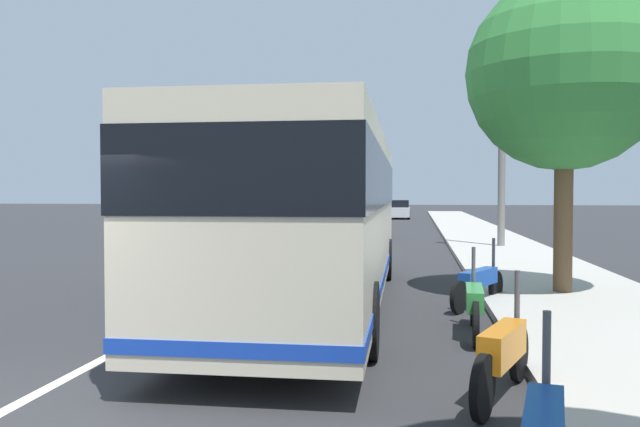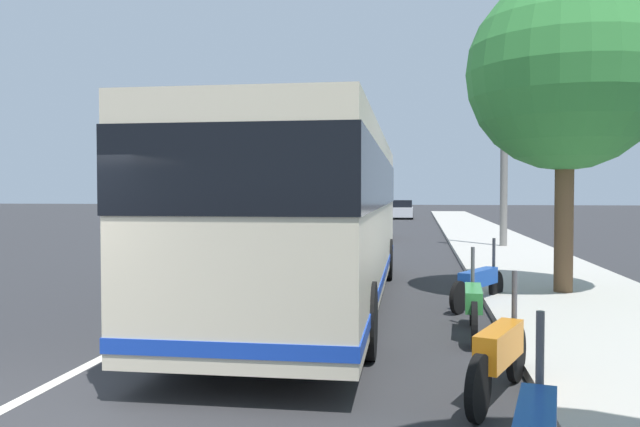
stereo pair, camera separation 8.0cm
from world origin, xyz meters
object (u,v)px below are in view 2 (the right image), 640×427
at_px(motorcycle_angled, 473,304).
at_px(roadside_tree_mid_block, 566,74).
at_px(car_side_street, 320,215).
at_px(car_behind_bus, 402,210).
at_px(coach_bus, 316,208).
at_px(utility_pole, 504,131).
at_px(motorcycle_by_tree, 500,354).
at_px(car_ahead_same_lane, 370,223).
at_px(motorcycle_mid_row, 479,282).

distance_m(motorcycle_angled, roadside_tree_mid_block, 5.82).
height_order(car_side_street, car_behind_bus, car_behind_bus).
xyz_separation_m(coach_bus, roadside_tree_mid_block, (1.53, -4.79, 2.66)).
height_order(car_side_street, utility_pole, utility_pole).
bearing_deg(utility_pole, roadside_tree_mid_block, 178.73).
bearing_deg(car_behind_bus, car_side_street, 156.66).
relative_size(coach_bus, car_behind_bus, 2.80).
relative_size(coach_bus, utility_pole, 1.32).
bearing_deg(motorcycle_angled, coach_bus, 55.51).
bearing_deg(motorcycle_by_tree, car_ahead_same_lane, 29.24).
xyz_separation_m(car_side_street, car_behind_bus, (11.98, -4.95, -0.00)).
bearing_deg(motorcycle_by_tree, roadside_tree_mid_block, 4.35).
bearing_deg(coach_bus, motorcycle_by_tree, -152.41).
xyz_separation_m(motorcycle_mid_row, car_behind_bus, (40.40, 2.59, 0.26)).
bearing_deg(car_behind_bus, motorcycle_mid_row, -177.20).
bearing_deg(motorcycle_angled, car_behind_bus, 6.60).
relative_size(car_behind_bus, roadside_tree_mid_block, 0.65).
xyz_separation_m(car_behind_bus, roadside_tree_mid_block, (-39.19, -4.35, 3.78)).
xyz_separation_m(coach_bus, motorcycle_mid_row, (0.33, -3.03, -1.38)).
height_order(motorcycle_mid_row, car_behind_bus, car_behind_bus).
xyz_separation_m(car_side_street, car_ahead_same_lane, (-11.05, -4.16, -0.01)).
bearing_deg(car_side_street, roadside_tree_mid_block, 18.61).
relative_size(motorcycle_by_tree, car_behind_bus, 0.47).
height_order(motorcycle_by_tree, roadside_tree_mid_block, roadside_tree_mid_block).
xyz_separation_m(motorcycle_by_tree, utility_pole, (17.84, -2.28, 3.99)).
relative_size(motorcycle_by_tree, car_ahead_same_lane, 0.46).
xyz_separation_m(car_ahead_same_lane, utility_pole, (-4.93, -5.39, 3.75)).
height_order(coach_bus, car_ahead_same_lane, coach_bus).
xyz_separation_m(motorcycle_by_tree, roadside_tree_mid_block, (6.60, -2.03, 4.02)).
distance_m(motorcycle_by_tree, car_side_street, 34.59).
bearing_deg(motorcycle_angled, motorcycle_by_tree, -175.96).
xyz_separation_m(motorcycle_by_tree, car_behind_bus, (45.80, 2.32, 0.24)).
bearing_deg(utility_pole, motorcycle_mid_row, 170.83).
height_order(coach_bus, car_side_street, coach_bus).
relative_size(car_side_street, utility_pole, 0.48).
distance_m(coach_bus, car_side_street, 29.13).
bearing_deg(car_side_street, car_ahead_same_lane, 20.35).
distance_m(car_ahead_same_lane, roadside_tree_mid_block, 17.38).
height_order(motorcycle_by_tree, motorcycle_angled, motorcycle_angled).
height_order(motorcycle_mid_row, car_side_street, car_side_street).
distance_m(car_behind_bus, utility_pole, 28.58).
relative_size(motorcycle_angled, utility_pole, 0.24).
relative_size(car_ahead_same_lane, car_behind_bus, 1.02).
height_order(car_ahead_same_lane, car_behind_bus, car_behind_bus).
bearing_deg(motorcycle_mid_row, roadside_tree_mid_block, -27.98).
height_order(motorcycle_by_tree, car_side_street, car_side_street).
height_order(motorcycle_angled, car_side_street, car_side_street).
relative_size(motorcycle_by_tree, motorcycle_mid_row, 0.94).
bearing_deg(car_ahead_same_lane, car_behind_bus, -0.88).
xyz_separation_m(car_behind_bus, utility_pole, (-27.96, -4.60, 3.74)).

